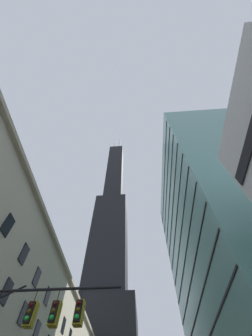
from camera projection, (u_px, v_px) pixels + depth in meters
dark_skyscraper at (107, 266)px, 86.23m from camera, size 23.25×23.25×179.25m
glass_office_midrise at (234, 245)px, 38.48m from camera, size 19.66×35.39×52.80m
traffic_signal_mast at (15, 330)px, 9.18m from camera, size 8.68×0.63×7.44m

